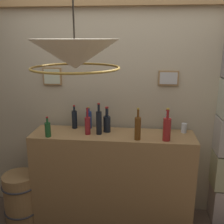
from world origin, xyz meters
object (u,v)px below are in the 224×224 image
Objects in this scene: glass_tumbler_rocks at (184,128)px; liquor_bottle_vermouth at (88,125)px; pendant_lamp at (75,55)px; liquor_bottle_sherry at (99,122)px; liquor_bottle_bourbon at (167,129)px; liquor_bottle_vodka at (138,128)px; liquor_bottle_whiskey at (74,119)px; liquor_bottle_scotch at (48,129)px; wooden_barrel at (21,197)px; liquor_bottle_gin at (107,123)px; liquor_bottle_tequila at (89,120)px; liquor_bottle_mezcal at (167,123)px.

liquor_bottle_vermouth is at bearing -171.17° from glass_tumbler_rocks.
pendant_lamp is (0.10, -0.82, 0.75)m from liquor_bottle_vermouth.
liquor_bottle_bourbon is at bearing -8.77° from liquor_bottle_sherry.
glass_tumbler_rocks is (0.48, 0.25, -0.07)m from liquor_bottle_vodka.
pendant_lamp is at bearing -91.41° from liquor_bottle_sherry.
liquor_bottle_whiskey is 0.81× the size of liquor_bottle_vodka.
liquor_bottle_bourbon is at bearing 1.15° from liquor_bottle_scotch.
liquor_bottle_whiskey is 0.92× the size of liquor_bottle_vermouth.
pendant_lamp is at bearing -55.73° from liquor_bottle_scotch.
liquor_bottle_sherry is 0.60× the size of wooden_barrel.
liquor_bottle_scotch is at bearing -178.96° from liquor_bottle_vodka.
liquor_bottle_scotch is 0.35× the size of pendant_lamp.
pendant_lamp is (-0.09, -0.91, 0.76)m from liquor_bottle_gin.
liquor_bottle_vermouth is at bearing 96.66° from pendant_lamp.
liquor_bottle_whiskey is 0.35m from liquor_bottle_scotch.
liquor_bottle_gin is (0.21, -0.10, 0.00)m from liquor_bottle_tequila.
liquor_bottle_vermouth is 0.12m from liquor_bottle_sherry.
liquor_bottle_vodka is at bearing -30.42° from liquor_bottle_gin.
liquor_bottle_scotch is at bearing -166.44° from liquor_bottle_mezcal.
liquor_bottle_vermouth is 1.18× the size of liquor_bottle_mezcal.
liquor_bottle_whiskey reaches higher than wooden_barrel.
liquor_bottle_tequila is 0.86m from liquor_bottle_bourbon.
wooden_barrel is at bearing 179.76° from liquor_bottle_vodka.
liquor_bottle_vodka is 3.15× the size of glass_tumbler_rocks.
liquor_bottle_whiskey is 0.25m from liquor_bottle_vermouth.
liquor_bottle_gin reaches higher than liquor_bottle_mezcal.
liquor_bottle_gin is 0.21m from liquor_bottle_vermouth.
liquor_bottle_vodka is (-0.31, -0.27, 0.03)m from liquor_bottle_mezcal.
liquor_bottle_vodka is 1.53m from wooden_barrel.
liquor_bottle_bourbon is 0.27m from liquor_bottle_mezcal.
liquor_bottle_vodka reaches higher than liquor_bottle_scotch.
liquor_bottle_vermouth is (0.02, -0.19, 0.00)m from liquor_bottle_tequila.
liquor_bottle_mezcal is 0.40× the size of pendant_lamp.
liquor_bottle_vermouth is at bearing 169.33° from liquor_bottle_vodka.
pendant_lamp is (-0.02, -0.83, 0.73)m from liquor_bottle_sherry.
liquor_bottle_mezcal is at bearing 172.55° from glass_tumbler_rocks.
liquor_bottle_vodka is at bearing -21.41° from liquor_bottle_whiskey.
liquor_bottle_sherry is at bearing 6.99° from wooden_barrel.
liquor_bottle_gin is 1.27m from wooden_barrel.
liquor_bottle_sherry is at bearing 7.37° from liquor_bottle_vermouth.
liquor_bottle_gin is 0.38m from liquor_bottle_vodka.
glass_tumbler_rocks is at bearing 10.98° from liquor_bottle_scotch.
liquor_bottle_whiskey is at bearing 54.73° from liquor_bottle_scotch.
pendant_lamp reaches higher than liquor_bottle_bourbon.
liquor_bottle_bourbon reaches higher than liquor_bottle_scotch.
liquor_bottle_vodka is at bearing -152.46° from glass_tumbler_rocks.
wooden_barrel is (-0.85, 0.73, -1.59)m from pendant_lamp.
liquor_bottle_vermouth is at bearing -44.20° from liquor_bottle_whiskey.
liquor_bottle_tequila is at bearing 6.11° from liquor_bottle_whiskey.
liquor_bottle_tequila is 1.14m from wooden_barrel.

